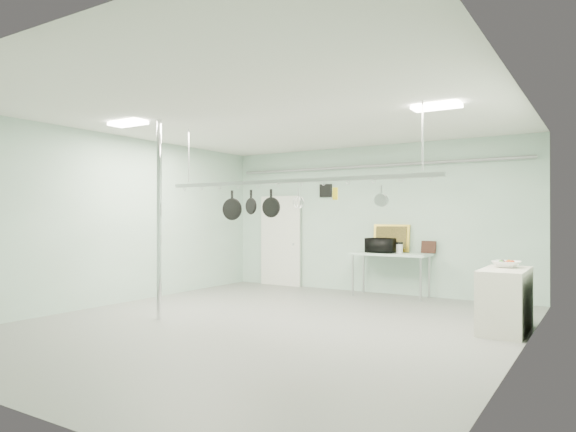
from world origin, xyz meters
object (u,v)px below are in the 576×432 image
Objects in this scene: pot_rack at (289,179)px; side_cabinet at (505,300)px; skillet_mid at (251,201)px; chrome_pole at (159,220)px; microwave at (381,245)px; fruit_bowl at (506,264)px; skillet_left at (232,205)px; skillet_right at (271,203)px; coffee_canister at (399,249)px; prep_table at (390,256)px.

side_cabinet is at bearing 20.45° from pot_rack.
pot_rack is at bearing 17.98° from skillet_mid.
chrome_pole reaches higher than skillet_mid.
microwave is at bearing 91.43° from skillet_mid.
fruit_bowl is 4.36m from skillet_left.
skillet_left is at bearing -162.18° from fruit_bowl.
skillet_mid is (-0.95, -3.21, 0.84)m from microwave.
microwave is 1.15× the size of skillet_left.
side_cabinet is 2.73× the size of skillet_right.
pot_rack reaches higher than skillet_left.
side_cabinet is at bearing 7.69° from skillet_left.
skillet_mid is at bearing -7.40° from skillet_left.
coffee_canister is (2.50, 4.17, -0.60)m from chrome_pole.
side_cabinet is 3.03× the size of fruit_bowl.
prep_table is 3.23m from fruit_bowl.
chrome_pole is at bearing -120.94° from coffee_canister.
fruit_bowl is at bearing 24.00° from pot_rack.
pot_rack reaches higher than skillet_right.
skillet_mid is (0.39, 0.00, 0.05)m from skillet_left.
side_cabinet is 3.62m from pot_rack.
prep_table is 3.61m from pot_rack.
skillet_left is 0.40m from skillet_mid.
skillet_right reaches higher than fruit_bowl.
skillet_right reaches higher than side_cabinet.
side_cabinet is 3.51m from microwave.
chrome_pole is 4.66m from microwave.
skillet_left is 1.25× the size of skillet_mid.
skillet_left is at bearing -114.86° from prep_table.
prep_table is 3.64× the size of skillet_right.
prep_table is at bearing 139.21° from side_cabinet.
skillet_right is (1.56, 0.90, 0.27)m from chrome_pole.
prep_table is at bearing 72.77° from skillet_right.
fruit_bowl is (-0.01, 0.21, 0.50)m from side_cabinet.
chrome_pole is 2.19m from pot_rack.
pot_rack is 3.43m from microwave.
prep_table is at bearing 57.73° from skillet_left.
chrome_pole is 4.85m from prep_table.
microwave is 3.57m from skillet_left.
skillet_left is at bearing 49.43° from chrome_pole.
pot_rack is 25.46× the size of coffee_canister.
skillet_left is (-4.08, -1.10, 1.40)m from side_cabinet.
microwave reaches higher than coffee_canister.
skillet_mid is (-0.74, 0.00, -0.33)m from pot_rack.
side_cabinet is 2.52× the size of skillet_left.
prep_table is 2.92× the size of microwave.
pot_rack reaches higher than prep_table.
pot_rack reaches higher than fruit_bowl.
skillet_right is at bearing 17.98° from skillet_mid.
prep_table is 8.49× the size of coffee_canister.
pot_rack reaches higher than coffee_canister.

